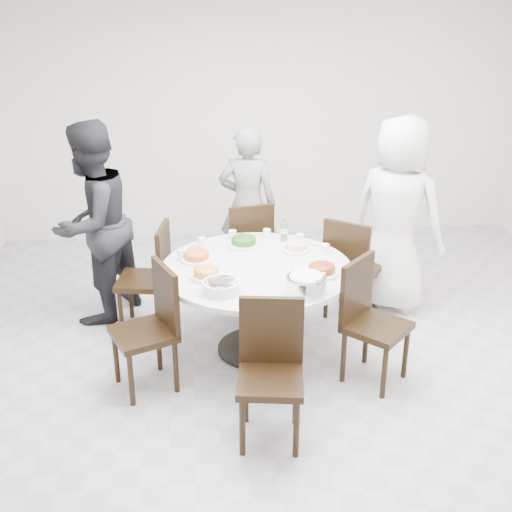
{
  "coord_description": "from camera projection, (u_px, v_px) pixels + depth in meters",
  "views": [
    {
      "loc": [
        -0.76,
        -4.22,
        2.79
      ],
      "look_at": [
        -0.31,
        0.38,
        0.82
      ],
      "focal_mm": 45.0,
      "sensor_mm": 36.0,
      "label": 1
    }
  ],
  "objects": [
    {
      "name": "dish_pale",
      "position": [
        296.0,
        247.0,
        5.29
      ],
      "size": [
        0.24,
        0.24,
        0.06
      ],
      "primitive_type": "cylinder",
      "color": "white",
      "rests_on": "dining_table"
    },
    {
      "name": "diner_left",
      "position": [
        93.0,
        224.0,
        5.51
      ],
      "size": [
        1.02,
        1.08,
        1.77
      ],
      "primitive_type": "imported",
      "rotation": [
        0.0,
        0.0,
        4.16
      ],
      "color": "black",
      "rests_on": "floor"
    },
    {
      "name": "beverage_bottle",
      "position": [
        284.0,
        229.0,
        5.47
      ],
      "size": [
        0.06,
        0.06,
        0.21
      ],
      "primitive_type": "cylinder",
      "color": "#33803D",
      "rests_on": "dining_table"
    },
    {
      "name": "dish_orange",
      "position": [
        197.0,
        257.0,
        5.09
      ],
      "size": [
        0.26,
        0.26,
        0.07
      ],
      "primitive_type": "cylinder",
      "color": "white",
      "rests_on": "dining_table"
    },
    {
      "name": "dining_table",
      "position": [
        257.0,
        309.0,
        5.15
      ],
      "size": [
        1.5,
        1.5,
        0.75
      ],
      "primitive_type": "cylinder",
      "color": "silver",
      "rests_on": "floor"
    },
    {
      "name": "diner_right",
      "position": [
        397.0,
        215.0,
        5.71
      ],
      "size": [
        1.02,
        1.0,
        1.77
      ],
      "primitive_type": "imported",
      "rotation": [
        0.0,
        0.0,
        2.42
      ],
      "color": "white",
      "rests_on": "floor"
    },
    {
      "name": "diner_middle",
      "position": [
        248.0,
        205.0,
        6.3
      ],
      "size": [
        0.63,
        0.48,
        1.56
      ],
      "primitive_type": "imported",
      "rotation": [
        0.0,
        0.0,
        2.94
      ],
      "color": "black",
      "rests_on": "floor"
    },
    {
      "name": "chair_se",
      "position": [
        377.0,
        324.0,
        4.72
      ],
      "size": [
        0.59,
        0.59,
        0.95
      ],
      "primitive_type": "cube",
      "rotation": [
        0.0,
        0.0,
        7.09
      ],
      "color": "black",
      "rests_on": "floor"
    },
    {
      "name": "dish_greens",
      "position": [
        244.0,
        242.0,
        5.38
      ],
      "size": [
        0.27,
        0.27,
        0.07
      ],
      "primitive_type": "cylinder",
      "color": "white",
      "rests_on": "dining_table"
    },
    {
      "name": "dish_redbrown",
      "position": [
        322.0,
        270.0,
        4.86
      ],
      "size": [
        0.26,
        0.26,
        0.07
      ],
      "primitive_type": "cylinder",
      "color": "white",
      "rests_on": "dining_table"
    },
    {
      "name": "chair_nw",
      "position": [
        143.0,
        278.0,
        5.46
      ],
      "size": [
        0.48,
        0.48,
        0.95
      ],
      "primitive_type": "cube",
      "rotation": [
        0.0,
        0.0,
        4.55
      ],
      "color": "black",
      "rests_on": "floor"
    },
    {
      "name": "chair_sw",
      "position": [
        143.0,
        331.0,
        4.63
      ],
      "size": [
        0.55,
        0.55,
        0.95
      ],
      "primitive_type": "cube",
      "rotation": [
        0.0,
        0.0,
        5.12
      ],
      "color": "black",
      "rests_on": "floor"
    },
    {
      "name": "tea_cups",
      "position": [
        252.0,
        233.0,
        5.57
      ],
      "size": [
        0.07,
        0.07,
        0.08
      ],
      "primitive_type": "cylinder",
      "color": "white",
      "rests_on": "dining_table"
    },
    {
      "name": "chair_n",
      "position": [
        246.0,
        247.0,
        6.09
      ],
      "size": [
        0.5,
        0.5,
        0.95
      ],
      "primitive_type": "cube",
      "rotation": [
        0.0,
        0.0,
        3.34
      ],
      "color": "black",
      "rests_on": "floor"
    },
    {
      "name": "chopsticks",
      "position": [
        245.0,
        237.0,
        5.57
      ],
      "size": [
        0.24,
        0.04,
        0.01
      ],
      "primitive_type": null,
      "color": "tan",
      "rests_on": "dining_table"
    },
    {
      "name": "chair_s",
      "position": [
        270.0,
        377.0,
        4.08
      ],
      "size": [
        0.48,
        0.48,
        0.95
      ],
      "primitive_type": "cube",
      "rotation": [
        0.0,
        0.0,
        6.14
      ],
      "color": "black",
      "rests_on": "floor"
    },
    {
      "name": "chair_ne",
      "position": [
        353.0,
        267.0,
        5.68
      ],
      "size": [
        0.59,
        0.59,
        0.95
      ],
      "primitive_type": "cube",
      "rotation": [
        0.0,
        0.0,
        2.5
      ],
      "color": "black",
      "rests_on": "floor"
    },
    {
      "name": "floor",
      "position": [
        300.0,
        369.0,
        5.02
      ],
      "size": [
        6.0,
        6.0,
        0.01
      ],
      "primitive_type": "cube",
      "color": "#AFAEB3",
      "rests_on": "ground"
    },
    {
      "name": "soup_bowl",
      "position": [
        221.0,
        287.0,
        4.58
      ],
      "size": [
        0.27,
        0.27,
        0.08
      ],
      "primitive_type": "cylinder",
      "color": "white",
      "rests_on": "dining_table"
    },
    {
      "name": "dish_tofu",
      "position": [
        206.0,
        274.0,
        4.8
      ],
      "size": [
        0.25,
        0.25,
        0.06
      ],
      "primitive_type": "cylinder",
      "color": "white",
      "rests_on": "dining_table"
    },
    {
      "name": "rice_bowl",
      "position": [
        306.0,
        285.0,
        4.56
      ],
      "size": [
        0.29,
        0.29,
        0.12
      ],
      "primitive_type": "cylinder",
      "color": "silver",
      "rests_on": "dining_table"
    },
    {
      "name": "wall_back",
      "position": [
        261.0,
        117.0,
        7.22
      ],
      "size": [
        6.0,
        0.01,
        2.8
      ],
      "primitive_type": "cube",
      "color": "silver",
      "rests_on": "ground"
    }
  ]
}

